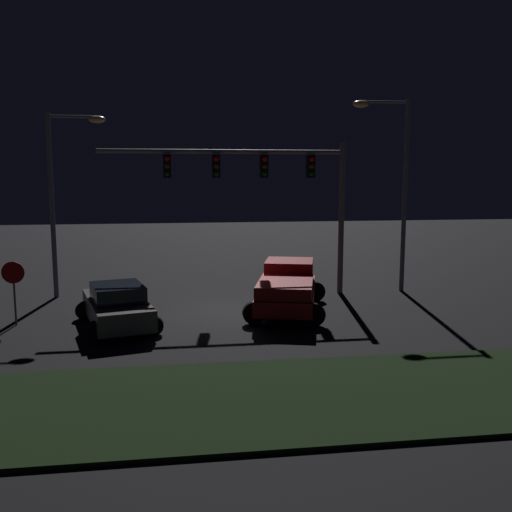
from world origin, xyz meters
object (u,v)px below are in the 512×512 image
object	(u,v)px
traffic_signal_gantry	(265,178)
street_lamp_right	(395,173)
pickup_truck	(288,285)
street_lamp_left	(63,182)
car_sedan	(117,306)
stop_sign	(13,281)

from	to	relation	value
traffic_signal_gantry	street_lamp_right	size ratio (longest dim) A/B	1.23
pickup_truck	street_lamp_left	xyz separation A→B (m)	(-8.75, 3.75, 3.85)
pickup_truck	traffic_signal_gantry	xyz separation A→B (m)	(-0.43, 2.89, 4.03)
pickup_truck	car_sedan	distance (m)	6.37
car_sedan	street_lamp_left	size ratio (longest dim) A/B	0.62
pickup_truck	traffic_signal_gantry	distance (m)	4.98
traffic_signal_gantry	stop_sign	xyz separation A→B (m)	(-9.27, -3.63, -3.47)
pickup_truck	street_lamp_left	distance (m)	10.27
street_lamp_left	stop_sign	size ratio (longest dim) A/B	3.43
street_lamp_left	stop_sign	distance (m)	5.63
street_lamp_left	street_lamp_right	bearing A→B (deg)	-3.43
stop_sign	pickup_truck	bearing A→B (deg)	4.32
pickup_truck	car_sedan	xyz separation A→B (m)	(-6.20, -1.47, -0.26)
stop_sign	street_lamp_right	bearing A→B (deg)	13.66
pickup_truck	car_sedan	bearing A→B (deg)	118.40
street_lamp_left	street_lamp_right	size ratio (longest dim) A/B	0.92
pickup_truck	stop_sign	bearing A→B (deg)	109.33
car_sedan	street_lamp_left	xyz separation A→B (m)	(-2.56, 5.22, 4.10)
street_lamp_left	traffic_signal_gantry	bearing A→B (deg)	-5.86
street_lamp_left	stop_sign	bearing A→B (deg)	-101.93
traffic_signal_gantry	street_lamp_right	bearing A→B (deg)	0.15
traffic_signal_gantry	street_lamp_right	world-z (taller)	street_lamp_right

